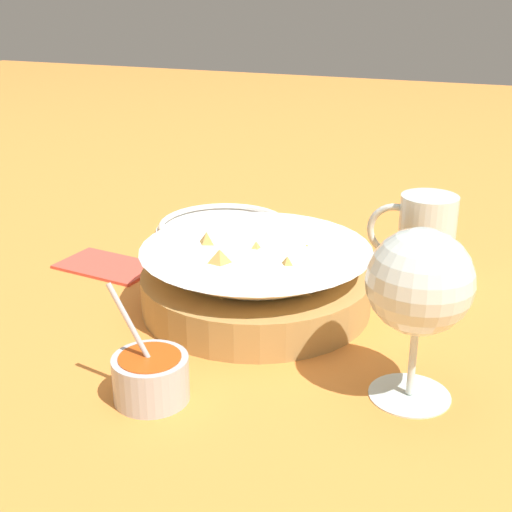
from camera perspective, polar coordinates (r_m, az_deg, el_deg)
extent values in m
plane|color=orange|center=(0.79, 1.40, -5.63)|extent=(4.00, 4.00, 0.00)
cylinder|color=#B2894C|center=(0.83, 0.00, -2.71)|extent=(0.27, 0.27, 0.04)
cone|color=white|center=(0.82, 0.00, -1.68)|extent=(0.26, 0.26, 0.07)
cylinder|color=#3D842D|center=(0.83, 0.00, -2.57)|extent=(0.20, 0.20, 0.01)
pyramid|color=gold|center=(0.83, -3.93, 0.03)|extent=(0.08, 0.07, 0.06)
pyramid|color=gold|center=(0.77, -2.90, -1.54)|extent=(0.09, 0.08, 0.06)
pyramid|color=gold|center=(0.77, 2.50, -1.88)|extent=(0.07, 0.06, 0.05)
pyramid|color=gold|center=(0.83, 4.06, -0.57)|extent=(0.10, 0.09, 0.05)
pyramid|color=gold|center=(0.82, 0.00, -0.55)|extent=(0.07, 0.07, 0.05)
cylinder|color=#B7B7BC|center=(0.67, -8.40, -9.65)|extent=(0.07, 0.07, 0.04)
cylinder|color=#CC4C14|center=(0.66, -8.44, -9.10)|extent=(0.06, 0.06, 0.03)
cylinder|color=#B7B7BC|center=(0.65, -9.55, -6.33)|extent=(0.05, 0.01, 0.10)
cylinder|color=silver|center=(0.69, 12.17, -10.76)|extent=(0.08, 0.08, 0.00)
cylinder|color=silver|center=(0.67, 12.43, -8.03)|extent=(0.01, 0.01, 0.07)
sphere|color=silver|center=(0.63, 12.98, -2.00)|extent=(0.10, 0.10, 0.10)
sphere|color=#DBD17A|center=(0.64, 12.89, -2.97)|extent=(0.06, 0.06, 0.06)
cylinder|color=silver|center=(0.93, 13.49, 1.56)|extent=(0.07, 0.07, 0.11)
cylinder|color=#935119|center=(0.94, 13.42, 0.82)|extent=(0.06, 0.06, 0.08)
torus|color=silver|center=(0.94, 11.05, 2.00)|extent=(0.07, 0.01, 0.07)
cylinder|color=white|center=(1.08, -2.59, 2.20)|extent=(0.21, 0.21, 0.01)
torus|color=white|center=(1.08, -2.59, 2.52)|extent=(0.20, 0.20, 0.01)
cube|color=#DB4C3D|center=(0.97, -11.81, -0.68)|extent=(0.14, 0.09, 0.01)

